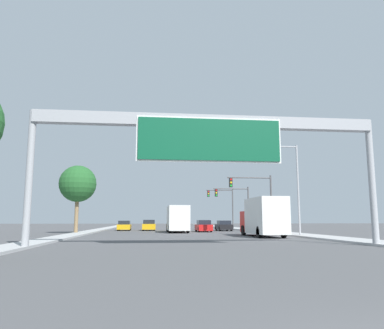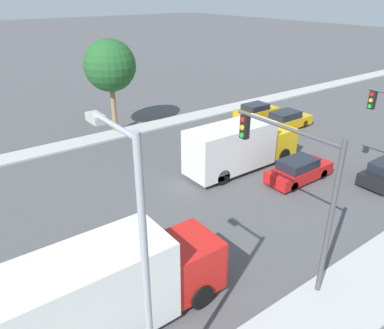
{
  "view_description": "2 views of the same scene",
  "coord_description": "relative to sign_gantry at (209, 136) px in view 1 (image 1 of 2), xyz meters",
  "views": [
    {
      "loc": [
        -3.35,
        -3.15,
        1.54
      ],
      "look_at": [
        0.0,
        26.98,
        6.02
      ],
      "focal_mm": 35.0,
      "sensor_mm": 36.0,
      "label": 1
    },
    {
      "loc": [
        16.42,
        27.2,
        11.01
      ],
      "look_at": [
        0.97,
        38.63,
        1.96
      ],
      "focal_mm": 35.0,
      "sensor_mm": 36.0,
      "label": 2
    }
  ],
  "objects": [
    {
      "name": "sidewalk_right",
      "position": [
        11.25,
        42.1,
        -6.3
      ],
      "size": [
        3.0,
        120.0,
        0.15
      ],
      "color": "#B4B4B4",
      "rests_on": "ground"
    },
    {
      "name": "car_near_left",
      "position": [
        3.5,
        27.18,
        -5.67
      ],
      "size": [
        1.75,
        4.59,
        1.49
      ],
      "color": "red",
      "rests_on": "ground"
    },
    {
      "name": "truck_box_primary",
      "position": [
        0.0,
        25.32,
        -4.75
      ],
      "size": [
        2.42,
        8.39,
        3.19
      ],
      "color": "yellow",
      "rests_on": "ground"
    },
    {
      "name": "car_near_center",
      "position": [
        -3.5,
        34.15,
        -5.66
      ],
      "size": [
        1.85,
        4.75,
        1.52
      ],
      "color": "gold",
      "rests_on": "ground"
    },
    {
      "name": "truck_box_secondary",
      "position": [
        7.0,
        12.73,
        -4.61
      ],
      "size": [
        2.43,
        8.15,
        3.49
      ],
      "color": "red",
      "rests_on": "ground"
    },
    {
      "name": "traffic_light_near_intersection",
      "position": [
        8.65,
        20.1,
        -1.92
      ],
      "size": [
        5.14,
        0.32,
        6.55
      ],
      "color": "#4C4C4F",
      "rests_on": "ground"
    },
    {
      "name": "car_mid_left",
      "position": [
        7.0,
        31.52,
        -5.7
      ],
      "size": [
        1.83,
        4.39,
        1.43
      ],
      "color": "black",
      "rests_on": "ground"
    },
    {
      "name": "traffic_light_mid_block",
      "position": [
        8.62,
        30.1,
        -2.2
      ],
      "size": [
        5.03,
        0.32,
        6.11
      ],
      "color": "#4C4C4F",
      "rests_on": "ground"
    },
    {
      "name": "car_far_center",
      "position": [
        -7.0,
        34.07,
        -5.71
      ],
      "size": [
        1.81,
        4.32,
        1.4
      ],
      "color": "gold",
      "rests_on": "ground"
    },
    {
      "name": "street_lamp_right",
      "position": [
        10.07,
        12.46,
        -1.36
      ],
      "size": [
        2.37,
        0.28,
        8.53
      ],
      "color": "#9EA0A5",
      "rests_on": "ground"
    },
    {
      "name": "sign_gantry",
      "position": [
        0.0,
        0.0,
        0.0
      ],
      "size": [
        20.3,
        0.73,
        7.61
      ],
      "color": "#9EA0A5",
      "rests_on": "ground"
    },
    {
      "name": "palm_tree_background",
      "position": [
        -11.47,
        21.89,
        -0.87
      ],
      "size": [
        4.1,
        4.1,
        7.59
      ],
      "color": "#8C704C",
      "rests_on": "ground"
    },
    {
      "name": "median_strip_left",
      "position": [
        -10.75,
        42.1,
        -6.3
      ],
      "size": [
        2.0,
        120.0,
        0.15
      ],
      "color": "#B4B4B4",
      "rests_on": "ground"
    },
    {
      "name": "traffic_light_far_intersection",
      "position": [
        8.88,
        40.1,
        -1.88
      ],
      "size": [
        4.52,
        0.32,
        6.68
      ],
      "color": "#4C4C4F",
      "rests_on": "ground"
    }
  ]
}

